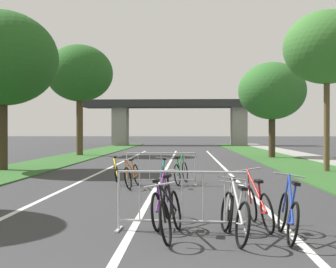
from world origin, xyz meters
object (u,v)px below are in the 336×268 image
(tree_right_cypress_far, at_px, (327,48))
(bicycle_orange_4, at_px, (132,175))
(bicycle_white_2, at_px, (231,206))
(bicycle_blue_5, at_px, (288,215))
(bicycle_purple_0, at_px, (162,205))
(tree_right_pine_near, at_px, (272,91))
(bicycle_black_6, at_px, (171,214))
(crowd_barrier_nearest, at_px, (182,202))
(bicycle_yellow_3, at_px, (116,173))
(bicycle_teal_8, at_px, (163,175))
(tree_left_pine_far, at_px, (80,74))
(tree_left_maple_mid, at_px, (2,59))
(bicycle_red_9, at_px, (258,206))
(bicycle_silver_7, at_px, (234,215))
(bicycle_green_1, at_px, (181,172))
(crowd_barrier_second, at_px, (161,169))

(tree_right_cypress_far, height_order, bicycle_orange_4, tree_right_cypress_far)
(bicycle_white_2, distance_m, bicycle_blue_5, 1.21)
(bicycle_purple_0, xyz_separation_m, bicycle_orange_4, (-1.23, 5.31, 0.00))
(bicycle_white_2, bearing_deg, bicycle_orange_4, -60.80)
(tree_right_pine_near, height_order, bicycle_black_6, tree_right_pine_near)
(crowd_barrier_nearest, relative_size, bicycle_black_6, 1.28)
(bicycle_yellow_3, relative_size, bicycle_teal_8, 0.98)
(tree_left_pine_far, distance_m, bicycle_blue_5, 25.72)
(crowd_barrier_nearest, xyz_separation_m, bicycle_teal_8, (-0.66, 5.90, -0.16))
(bicycle_white_2, height_order, bicycle_yellow_3, bicycle_yellow_3)
(crowd_barrier_nearest, bearing_deg, tree_right_cypress_far, 61.59)
(bicycle_white_2, xyz_separation_m, bicycle_orange_4, (-2.48, 5.35, 0.01))
(tree_left_maple_mid, height_order, tree_right_pine_near, tree_left_maple_mid)
(bicycle_red_9, bearing_deg, bicycle_white_2, 163.37)
(bicycle_white_2, relative_size, bicycle_teal_8, 0.99)
(bicycle_orange_4, bearing_deg, bicycle_teal_8, -167.66)
(tree_left_maple_mid, distance_m, bicycle_yellow_3, 8.54)
(tree_left_maple_mid, distance_m, bicycle_silver_7, 15.24)
(bicycle_white_2, distance_m, bicycle_red_9, 0.49)
(bicycle_purple_0, height_order, bicycle_blue_5, bicycle_blue_5)
(bicycle_blue_5, bearing_deg, bicycle_yellow_3, 122.50)
(bicycle_purple_0, bearing_deg, bicycle_blue_5, -15.90)
(bicycle_yellow_3, bearing_deg, tree_left_maple_mid, 129.22)
(tree_right_pine_near, bearing_deg, bicycle_silver_7, -102.61)
(bicycle_green_1, height_order, bicycle_red_9, bicycle_red_9)
(tree_right_cypress_far, relative_size, bicycle_silver_7, 3.88)
(bicycle_purple_0, height_order, bicycle_red_9, bicycle_red_9)
(crowd_barrier_nearest, xyz_separation_m, bicycle_blue_5, (1.70, -0.44, -0.13))
(bicycle_orange_4, distance_m, bicycle_black_6, 6.38)
(tree_right_cypress_far, xyz_separation_m, tree_right_pine_near, (-0.41, 9.64, -0.94))
(bicycle_silver_7, xyz_separation_m, bicycle_red_9, (0.52, 0.85, 0.00))
(bicycle_purple_0, height_order, bicycle_yellow_3, bicycle_purple_0)
(bicycle_green_1, bearing_deg, crowd_barrier_second, -131.49)
(bicycle_white_2, distance_m, bicycle_silver_7, 0.94)
(tree_left_maple_mid, distance_m, bicycle_purple_0, 13.81)
(tree_left_maple_mid, relative_size, bicycle_blue_5, 4.24)
(tree_left_pine_far, bearing_deg, tree_right_pine_near, -9.42)
(bicycle_orange_4, xyz_separation_m, bicycle_teal_8, (0.94, 0.09, -0.01))
(bicycle_green_1, height_order, bicycle_blue_5, bicycle_blue_5)
(bicycle_purple_0, distance_m, bicycle_black_6, 0.93)
(bicycle_blue_5, distance_m, bicycle_teal_8, 6.77)
(tree_left_maple_mid, height_order, bicycle_red_9, tree_left_maple_mid)
(crowd_barrier_second, height_order, bicycle_purple_0, crowd_barrier_second)
(tree_left_maple_mid, xyz_separation_m, bicycle_orange_4, (6.39, -5.28, -4.53))
(tree_right_pine_near, xyz_separation_m, bicycle_white_2, (-4.71, -20.29, -3.97))
(tree_left_maple_mid, height_order, bicycle_white_2, tree_left_maple_mid)
(bicycle_black_6, height_order, bicycle_teal_8, bicycle_black_6)
(bicycle_white_2, height_order, bicycle_red_9, bicycle_red_9)
(tree_left_maple_mid, bearing_deg, tree_right_cypress_far, 0.08)
(tree_left_maple_mid, xyz_separation_m, bicycle_red_9, (9.36, -10.71, -4.51))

